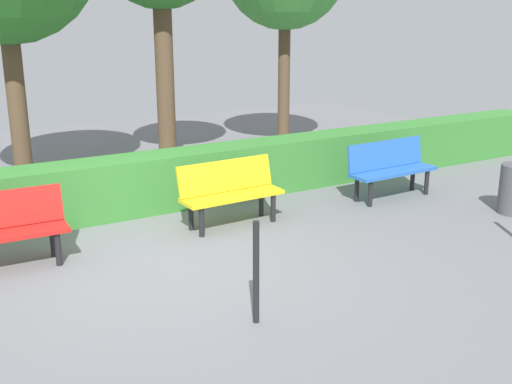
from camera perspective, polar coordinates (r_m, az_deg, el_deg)
ground_plane at (r=7.41m, az=-8.92°, el=-6.39°), size 18.38×18.38×0.00m
bench_blue at (r=9.91m, az=11.93°, el=2.26°), size 1.48×0.51×0.86m
bench_yellow at (r=8.47m, az=-2.36°, el=0.17°), size 1.41×0.52×0.86m
hedge_row at (r=9.42m, az=-6.31°, el=1.30°), size 14.38×0.62×0.81m
railing_post_mid at (r=5.85m, az=0.01°, el=-7.25°), size 0.06×0.06×1.00m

